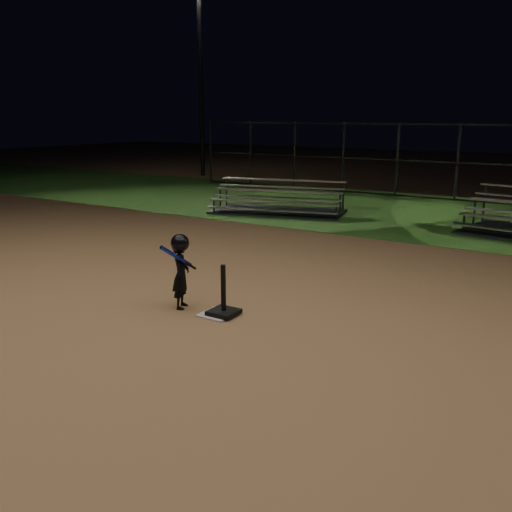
{
  "coord_description": "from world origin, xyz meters",
  "views": [
    {
      "loc": [
        4.53,
        -6.02,
        2.73
      ],
      "look_at": [
        0.0,
        1.0,
        0.65
      ],
      "focal_mm": 39.7,
      "sensor_mm": 36.0,
      "label": 1
    }
  ],
  "objects_px": {
    "home_plate": "(217,314)",
    "bleacher_left": "(278,206)",
    "child_batter": "(181,269)",
    "light_pole_left": "(200,64)",
    "batting_tee": "(224,306)"
  },
  "relations": [
    {
      "from": "batting_tee",
      "to": "child_batter",
      "type": "bearing_deg",
      "value": -176.0
    },
    {
      "from": "batting_tee",
      "to": "child_batter",
      "type": "distance_m",
      "value": 0.84
    },
    {
      "from": "home_plate",
      "to": "bleacher_left",
      "type": "xyz_separation_m",
      "value": [
        -3.69,
        7.87,
        0.18
      ]
    },
    {
      "from": "home_plate",
      "to": "light_pole_left",
      "type": "height_order",
      "value": "light_pole_left"
    },
    {
      "from": "batting_tee",
      "to": "light_pole_left",
      "type": "height_order",
      "value": "light_pole_left"
    },
    {
      "from": "batting_tee",
      "to": "bleacher_left",
      "type": "bearing_deg",
      "value": 115.7
    },
    {
      "from": "home_plate",
      "to": "batting_tee",
      "type": "height_order",
      "value": "batting_tee"
    },
    {
      "from": "child_batter",
      "to": "light_pole_left",
      "type": "xyz_separation_m",
      "value": [
        -11.37,
        14.96,
        4.36
      ]
    },
    {
      "from": "child_batter",
      "to": "light_pole_left",
      "type": "relative_size",
      "value": 0.13
    },
    {
      "from": "light_pole_left",
      "to": "child_batter",
      "type": "bearing_deg",
      "value": -52.77
    },
    {
      "from": "child_batter",
      "to": "light_pole_left",
      "type": "distance_m",
      "value": 19.29
    },
    {
      "from": "home_plate",
      "to": "bleacher_left",
      "type": "height_order",
      "value": "bleacher_left"
    },
    {
      "from": "home_plate",
      "to": "light_pole_left",
      "type": "relative_size",
      "value": 0.05
    },
    {
      "from": "light_pole_left",
      "to": "bleacher_left",
      "type": "bearing_deg",
      "value": -40.39
    },
    {
      "from": "child_batter",
      "to": "light_pole_left",
      "type": "bearing_deg",
      "value": 12.35
    }
  ]
}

